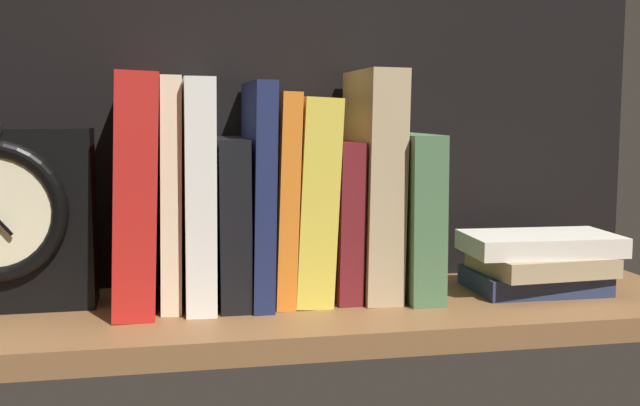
{
  "coord_description": "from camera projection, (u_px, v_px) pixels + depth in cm",
  "views": [
    {
      "loc": [
        -12.71,
        -81.94,
        20.79
      ],
      "look_at": [
        4.46,
        3.25,
        10.57
      ],
      "focal_mm": 43.83,
      "sensor_mm": 36.0,
      "label": 1
    }
  ],
  "objects": [
    {
      "name": "book_white_catcher",
      "position": [
        198.0,
        192.0,
        0.85
      ],
      "size": [
        3.37,
        15.5,
        24.25
      ],
      "primitive_type": "cube",
      "rotation": [
        0.0,
        0.01,
        0.0
      ],
      "color": "silver",
      "rests_on": "ground_plane"
    },
    {
      "name": "book_navy_bierce",
      "position": [
        257.0,
        192.0,
        0.86
      ],
      "size": [
        2.75,
        15.32,
        23.99
      ],
      "primitive_type": "cube",
      "rotation": [
        0.0,
        0.02,
        0.0
      ],
      "color": "#192147",
      "rests_on": "ground_plane"
    },
    {
      "name": "ground_plane",
      "position": [
        286.0,
        315.0,
        0.85
      ],
      "size": [
        93.23,
        25.68,
        2.5
      ],
      "primitive_type": "cube",
      "color": "brown"
    },
    {
      "name": "book_maroon_dawkins",
      "position": [
        341.0,
        218.0,
        0.88
      ],
      "size": [
        3.0,
        12.32,
        17.58
      ],
      "primitive_type": "cube",
      "rotation": [
        0.0,
        0.02,
        0.0
      ],
      "color": "maroon",
      "rests_on": "ground_plane"
    },
    {
      "name": "book_black_skeptic",
      "position": [
        230.0,
        220.0,
        0.86
      ],
      "size": [
        3.29,
        14.43,
        17.94
      ],
      "primitive_type": "cube",
      "rotation": [
        0.0,
        -0.0,
        0.0
      ],
      "color": "black",
      "rests_on": "ground_plane"
    },
    {
      "name": "book_yellow_seinlanguage",
      "position": [
        309.0,
        198.0,
        0.87
      ],
      "size": [
        5.15,
        13.19,
        22.42
      ],
      "primitive_type": "cube",
      "rotation": [
        0.0,
        0.05,
        0.0
      ],
      "color": "gold",
      "rests_on": "ground_plane"
    },
    {
      "name": "book_green_romantic",
      "position": [
        407.0,
        213.0,
        0.9
      ],
      "size": [
        3.86,
        16.53,
        18.3
      ],
      "primitive_type": "cube",
      "rotation": [
        0.0,
        -0.01,
        0.0
      ],
      "color": "#476B44",
      "rests_on": "ground_plane"
    },
    {
      "name": "book_cream_twain",
      "position": [
        170.0,
        192.0,
        0.84
      ],
      "size": [
        2.6,
        12.59,
        24.43
      ],
      "primitive_type": "cube",
      "rotation": [
        0.0,
        0.02,
        0.0
      ],
      "color": "beige",
      "rests_on": "ground_plane"
    },
    {
      "name": "book_orange_pandolfini",
      "position": [
        279.0,
        197.0,
        0.87
      ],
      "size": [
        2.94,
        13.22,
        22.88
      ],
      "primitive_type": "cube",
      "rotation": [
        0.0,
        0.04,
        0.0
      ],
      "color": "orange",
      "rests_on": "ground_plane"
    },
    {
      "name": "book_tan_shortstories",
      "position": [
        372.0,
        184.0,
        0.88
      ],
      "size": [
        4.53,
        13.85,
        25.38
      ],
      "primitive_type": "cube",
      "rotation": [
        0.0,
        0.02,
        0.0
      ],
      "color": "tan",
      "rests_on": "ground_plane"
    },
    {
      "name": "back_panel",
      "position": [
        269.0,
        120.0,
        0.94
      ],
      "size": [
        93.23,
        1.2,
        39.45
      ],
      "primitive_type": "cube",
      "color": "black",
      "rests_on": "ground_plane"
    },
    {
      "name": "book_red_requiem",
      "position": [
        138.0,
        191.0,
        0.83
      ],
      "size": [
        5.16,
        16.78,
        24.83
      ],
      "primitive_type": "cube",
      "rotation": [
        0.0,
        0.04,
        0.0
      ],
      "color": "red",
      "rests_on": "ground_plane"
    },
    {
      "name": "book_stack_side",
      "position": [
        537.0,
        261.0,
        0.91
      ],
      "size": [
        17.55,
        12.28,
        6.8
      ],
      "color": "#232D4C",
      "rests_on": "ground_plane"
    }
  ]
}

